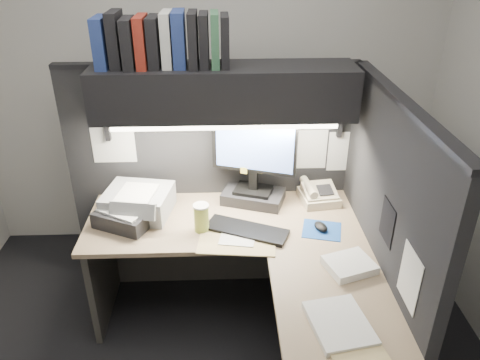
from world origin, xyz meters
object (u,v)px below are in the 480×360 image
Objects in this scene: desk at (282,316)px; telephone at (319,195)px; monitor at (254,170)px; overhead_shelf at (224,91)px; printer at (139,202)px; notebook_stack at (127,216)px; keyboard at (247,230)px; coffee_cup at (201,218)px.

desk is 0.89m from telephone.
monitor is at bearing 170.77° from telephone.
overhead_shelf is 0.89m from printer.
notebook_stack is at bearing 149.37° from desk.
monitor is at bearing 98.63° from desk.
overhead_shelf is at bearing 172.72° from telephone.
desk is 0.54m from keyboard.
coffee_cup is at bearing 135.50° from desk.
printer is (-0.74, -0.11, -0.15)m from monitor.
notebook_stack is (-1.24, -0.22, 0.00)m from telephone.
telephone is 0.61× the size of printer.
notebook_stack is at bearing -166.36° from keyboard.
coffee_cup reaches higher than keyboard.
monitor reaches higher than printer.
printer is at bearing -153.17° from monitor.
overhead_shelf is 0.97m from notebook_stack.
monitor is 0.76m from printer.
overhead_shelf is at bearing 19.76° from printer.
telephone is 1.18m from printer.
coffee_cup is at bearing -165.62° from telephone.
keyboard is (0.12, -0.34, -0.76)m from overhead_shelf.
monitor is at bearing 15.81° from notebook_stack.
notebook_stack reaches higher than desk.
notebook_stack is (-0.62, -0.21, -0.72)m from overhead_shelf.
monitor is at bearing 5.40° from overhead_shelf.
notebook_stack is (-0.74, 0.13, 0.04)m from keyboard.
desk is 1.33m from overhead_shelf.
overhead_shelf reaches higher than keyboard.
monitor reaches higher than keyboard.
desk is 1.10× the size of overhead_shelf.
desk is at bearing -30.63° from notebook_stack.
desk is at bearing -27.20° from printer.
monitor is 1.47× the size of printer.
coffee_cup is at bearing -12.18° from notebook_stack.
monitor reaches higher than notebook_stack.
coffee_cup reaches higher than desk.
desk is at bearing -68.21° from overhead_shelf.
overhead_shelf is 3.12× the size of keyboard.
telephone is (0.62, 0.01, -0.72)m from overhead_shelf.
overhead_shelf reaches higher than telephone.
telephone is at bearing 0.75° from overhead_shelf.
keyboard is 0.61m from telephone.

